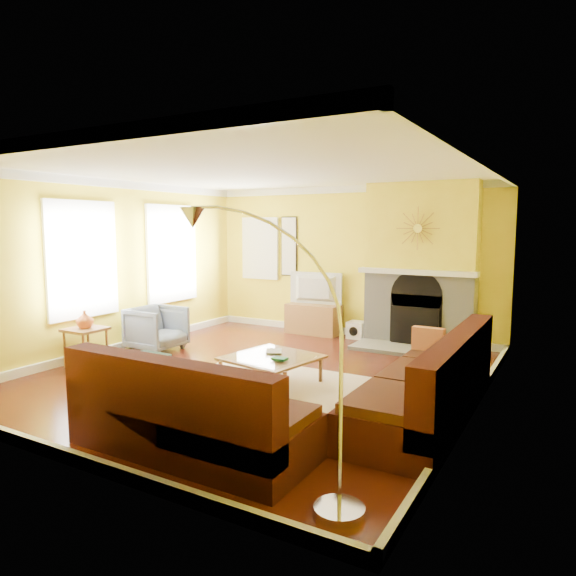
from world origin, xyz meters
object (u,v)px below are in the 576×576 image
Objects in this scene: media_console at (313,319)px; armchair at (157,328)px; sectional_sofa at (311,370)px; side_table at (86,347)px; arc_lamp at (268,355)px; coffee_table at (272,371)px.

armchair is at bearing -123.69° from media_console.
sectional_sofa is 3.61m from armchair.
arc_lamp reaches higher than side_table.
sectional_sofa is 3.70× the size of media_console.
sectional_sofa is 6.73× the size of side_table.
media_console is at bearing 113.69° from arc_lamp.
media_console is 1.82× the size of side_table.
sectional_sofa is at bearing -63.43° from media_console.
media_console is (-1.00, 3.10, 0.08)m from coffee_table.
sectional_sofa reaches higher than armchair.
coffee_table is at bearing 10.12° from side_table.
coffee_table is 3.26m from media_console.
armchair is 1.22m from side_table.
arc_lamp reaches higher than media_console.
arc_lamp reaches higher than coffee_table.
coffee_table is 1.82× the size of side_table.
arc_lamp is at bearing -72.84° from sectional_sofa.
arc_lamp is at bearing -66.31° from media_console.
armchair is at bearing 164.93° from coffee_table.
sectional_sofa is 3.70× the size of coffee_table.
armchair is 1.41× the size of side_table.
arc_lamp is at bearing -22.40° from side_table.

